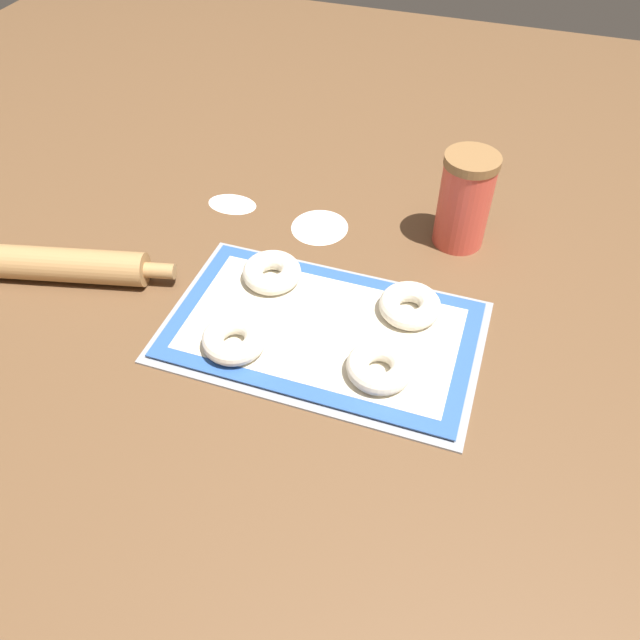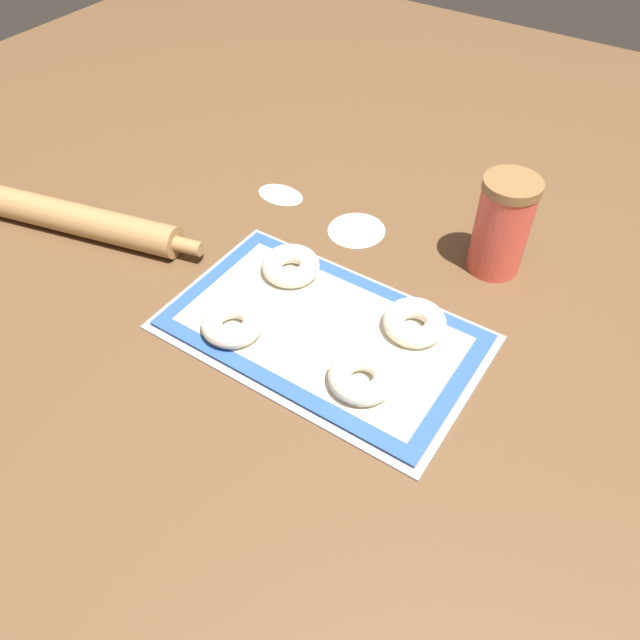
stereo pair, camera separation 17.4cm
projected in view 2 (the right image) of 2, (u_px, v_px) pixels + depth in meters
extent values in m
plane|color=brown|center=(316.00, 340.00, 0.98)|extent=(2.80, 2.80, 0.00)
cube|color=#93969B|center=(320.00, 331.00, 0.99)|extent=(0.50, 0.30, 0.01)
cube|color=#2D569E|center=(320.00, 328.00, 0.98)|extent=(0.47, 0.28, 0.00)
cube|color=beige|center=(320.00, 328.00, 0.98)|extent=(0.42, 0.23, 0.00)
torus|color=silver|center=(232.00, 323.00, 0.96)|extent=(0.10, 0.10, 0.03)
torus|color=silver|center=(362.00, 377.00, 0.89)|extent=(0.10, 0.10, 0.03)
torus|color=silver|center=(291.00, 266.00, 1.06)|extent=(0.10, 0.10, 0.03)
torus|color=silver|center=(415.00, 322.00, 0.96)|extent=(0.10, 0.10, 0.03)
cylinder|color=#DB4C3D|center=(501.00, 230.00, 1.04)|extent=(0.09, 0.09, 0.16)
cylinder|color=olive|center=(513.00, 185.00, 0.98)|extent=(0.10, 0.10, 0.02)
cylinder|color=#AD7F4C|center=(82.00, 221.00, 1.14)|extent=(0.39, 0.15, 0.06)
cylinder|color=#AD7F4C|center=(188.00, 246.00, 1.09)|extent=(0.05, 0.04, 0.03)
ellipsoid|color=white|center=(281.00, 194.00, 1.25)|extent=(0.10, 0.07, 0.00)
ellipsoid|color=white|center=(357.00, 230.00, 1.17)|extent=(0.11, 0.11, 0.00)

